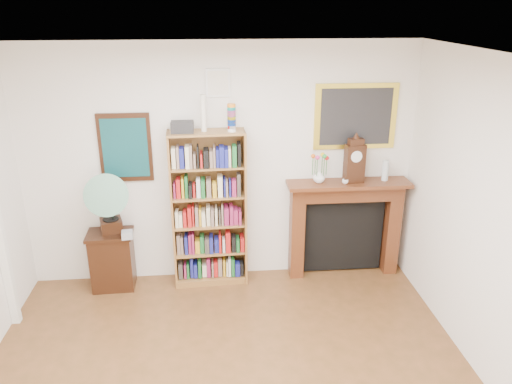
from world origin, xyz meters
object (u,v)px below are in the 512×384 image
at_px(bookshelf, 208,201).
at_px(teacup, 345,181).
at_px(side_cabinet, 113,260).
at_px(gramophone, 106,200).
at_px(fireplace, 345,219).
at_px(bottle_right, 386,172).
at_px(bottle_left, 385,170).
at_px(mantel_clock, 355,161).
at_px(cd_stack, 127,235).
at_px(flower_vase, 319,176).

height_order(bookshelf, teacup, bookshelf).
bearing_deg(side_cabinet, gramophone, -77.08).
height_order(bookshelf, fireplace, bookshelf).
bearing_deg(gramophone, side_cabinet, 88.22).
relative_size(bookshelf, bottle_right, 10.67).
distance_m(bottle_left, bottle_right, 0.02).
bearing_deg(mantel_clock, fireplace, 116.86).
height_order(fireplace, bottle_left, bottle_left).
bearing_deg(fireplace, cd_stack, -174.04).
bearing_deg(gramophone, bookshelf, -10.79).
bearing_deg(mantel_clock, cd_stack, 175.71).
distance_m(bookshelf, cd_stack, 0.98).
bearing_deg(gramophone, bottle_left, -13.85).
height_order(bottle_left, bottle_right, bottle_left).
bearing_deg(cd_stack, flower_vase, 5.48).
bearing_deg(bookshelf, bottle_right, -1.80).
height_order(cd_stack, teacup, teacup).
xyz_separation_m(fireplace, gramophone, (-2.75, -0.18, 0.42)).
height_order(bookshelf, flower_vase, bookshelf).
height_order(cd_stack, flower_vase, flower_vase).
height_order(gramophone, bottle_left, gramophone).
bearing_deg(fireplace, gramophone, -175.94).
relative_size(side_cabinet, fireplace, 0.49).
xyz_separation_m(bookshelf, teacup, (1.57, -0.05, 0.21)).
xyz_separation_m(teacup, bottle_left, (0.49, 0.08, 0.09)).
height_order(bookshelf, cd_stack, bookshelf).
bearing_deg(bookshelf, cd_stack, -171.51).
bearing_deg(bottle_right, cd_stack, -175.79).
relative_size(gramophone, bottle_left, 3.20).
bearing_deg(mantel_clock, gramophone, 173.95).
xyz_separation_m(bookshelf, bottle_right, (2.07, 0.04, 0.28)).
relative_size(mantel_clock, bottle_left, 2.17).
relative_size(bookshelf, fireplace, 1.48).
distance_m(cd_stack, mantel_clock, 2.70).
bearing_deg(flower_vase, gramophone, -176.69).
relative_size(fireplace, gramophone, 1.87).
bearing_deg(mantel_clock, side_cabinet, 172.36).
relative_size(gramophone, bottle_right, 3.84).
bearing_deg(fireplace, mantel_clock, -54.49).
xyz_separation_m(gramophone, bottle_right, (3.19, 0.15, 0.18)).
relative_size(cd_stack, bottle_left, 0.50).
bearing_deg(fireplace, flower_vase, -173.13).
distance_m(gramophone, bottle_left, 3.19).
distance_m(side_cabinet, bottle_left, 3.35).
bearing_deg(side_cabinet, mantel_clock, -1.08).
bearing_deg(bookshelf, bottle_left, -1.88).
bearing_deg(cd_stack, side_cabinet, 146.62).
xyz_separation_m(side_cabinet, gramophone, (0.02, -0.08, 0.78)).
bearing_deg(fireplace, bottle_left, -4.15).
xyz_separation_m(gramophone, bottle_left, (3.18, 0.15, 0.20)).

